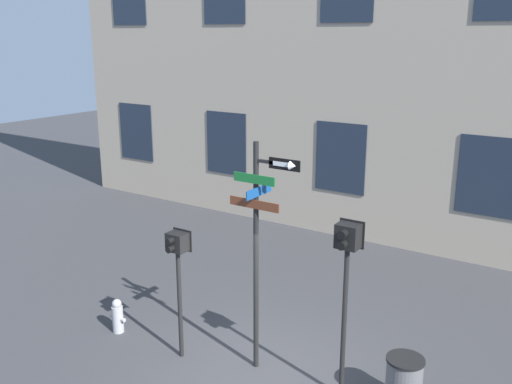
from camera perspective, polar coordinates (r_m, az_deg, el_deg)
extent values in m
plane|color=#38383A|center=(10.36, 0.41, -17.90)|extent=(60.00, 60.00, 0.00)
cube|color=#1E2838|center=(20.90, -11.90, 5.90)|extent=(1.53, 0.03, 1.99)
cube|color=#1E2838|center=(18.30, -2.99, 4.88)|extent=(1.53, 0.03, 1.99)
cube|color=#1E2838|center=(16.28, 8.43, 3.40)|extent=(1.53, 0.03, 1.99)
cube|color=#1E2838|center=(15.08, 22.28, 1.42)|extent=(1.53, 0.03, 1.99)
cylinder|color=black|center=(9.68, 0.00, -6.80)|extent=(0.09, 0.09, 4.06)
cube|color=black|center=(9.02, 1.43, 3.00)|extent=(0.54, 0.05, 0.05)
cube|color=#196B2D|center=(9.19, -0.21, 1.31)|extent=(0.79, 0.02, 0.15)
cube|color=#14478C|center=(9.26, 0.31, 0.07)|extent=(0.02, 0.73, 0.15)
cube|color=brown|center=(9.30, -0.20, -1.23)|extent=(0.95, 0.02, 0.15)
cube|color=black|center=(8.87, 2.86, 2.77)|extent=(0.56, 0.02, 0.18)
cube|color=white|center=(8.88, 2.59, 2.79)|extent=(0.32, 0.01, 0.07)
cone|color=white|center=(8.78, 3.71, 2.62)|extent=(0.10, 0.14, 0.14)
cylinder|color=black|center=(10.49, -7.63, -11.10)|extent=(0.08, 0.08, 2.06)
cube|color=black|center=(10.01, -7.87, -4.97)|extent=(0.34, 0.26, 0.33)
cube|color=black|center=(10.11, -7.35, -4.74)|extent=(0.40, 0.02, 0.39)
cylinder|color=black|center=(9.85, -8.62, -4.88)|extent=(0.12, 0.12, 0.12)
cylinder|color=black|center=(9.91, -8.58, -5.68)|extent=(0.12, 0.12, 0.12)
cylinder|color=orange|center=(9.89, -8.40, -4.79)|extent=(0.09, 0.01, 0.09)
cylinder|color=black|center=(9.32, 8.79, -12.97)|extent=(0.08, 0.08, 2.58)
cube|color=black|center=(8.71, 9.19, -4.38)|extent=(0.35, 0.26, 0.38)
cube|color=black|center=(8.83, 9.56, -4.12)|extent=(0.41, 0.02, 0.44)
cylinder|color=black|center=(8.52, 8.68, -4.21)|extent=(0.13, 0.12, 0.13)
cylinder|color=black|center=(8.58, 8.63, -5.28)|extent=(0.13, 0.12, 0.13)
cylinder|color=orange|center=(8.57, 8.83, -4.10)|extent=(0.11, 0.01, 0.11)
cylinder|color=#A5A5A8|center=(11.84, -13.65, -12.25)|extent=(0.22, 0.22, 0.55)
sphere|color=#A5A5A8|center=(11.69, -13.76, -10.80)|extent=(0.19, 0.19, 0.19)
cylinder|color=#A5A5A8|center=(11.93, -14.16, -11.92)|extent=(0.08, 0.08, 0.08)
cylinder|color=#A5A5A8|center=(11.73, -13.15, -12.35)|extent=(0.08, 0.08, 0.08)
cylinder|color=#59595B|center=(9.73, 14.55, -18.06)|extent=(0.57, 0.57, 0.81)
cylinder|color=black|center=(9.50, 14.73, -15.91)|extent=(0.60, 0.60, 0.04)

